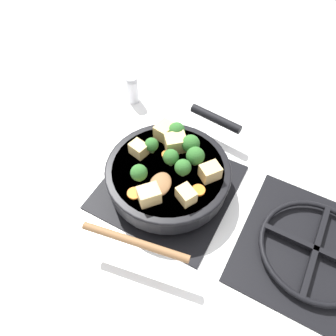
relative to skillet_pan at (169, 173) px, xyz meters
The scene contains 22 objects.
ground_plane 0.06m from the skillet_pan, ahead, with size 2.40×2.40×0.00m, color white.
front_burner_grate 0.04m from the skillet_pan, ahead, with size 0.31×0.31×0.03m.
rear_burner_grate 0.36m from the skillet_pan, 89.65° to the left, with size 0.31×0.31×0.03m.
skillet_pan is the anchor object (origin of this frame).
wooden_spoon 0.14m from the skillet_pan, ahead, with size 0.21×0.22×0.02m.
tofu_cube_center_large 0.10m from the skillet_pan, 52.08° to the left, with size 0.04×0.03×0.03m, color #DBB770.
tofu_cube_near_handle 0.10m from the skillet_pan, 103.07° to the left, with size 0.04×0.03×0.03m, color #DBB770.
tofu_cube_east_chunk 0.11m from the skillet_pan, ahead, with size 0.05×0.04×0.04m, color #DBB770.
tofu_cube_west_chunk 0.07m from the skillet_pan, 166.92° to the right, with size 0.05×0.04×0.04m, color #DBB770.
tofu_cube_back_piece 0.11m from the skillet_pan, 145.40° to the right, with size 0.05×0.04×0.04m, color #DBB770.
tofu_cube_front_piece 0.09m from the skillet_pan, 92.29° to the right, with size 0.04×0.03×0.03m, color #DBB770.
broccoli_floret_near_spoon 0.11m from the skillet_pan, 163.31° to the right, with size 0.04×0.04×0.05m.
broccoli_floret_center_top 0.08m from the skillet_pan, 111.72° to the right, with size 0.03×0.03×0.04m.
broccoli_floret_east_rim 0.06m from the skillet_pan, 83.13° to the left, with size 0.04×0.04×0.05m.
broccoli_floret_west_rim 0.09m from the skillet_pan, 161.66° to the left, with size 0.04×0.04×0.05m.
broccoli_floret_north_edge 0.05m from the skillet_pan, behind, with size 0.04×0.04×0.04m.
broccoli_floret_south_cluster 0.08m from the skillet_pan, 129.46° to the left, with size 0.04×0.04×0.05m.
broccoli_floret_mid_floret 0.09m from the skillet_pan, 32.89° to the right, with size 0.04×0.04×0.05m.
carrot_slice_orange_thin 0.11m from the skillet_pan, 16.88° to the right, with size 0.03×0.03×0.01m, color orange.
carrot_slice_near_center 0.10m from the skillet_pan, 73.97° to the left, with size 0.03×0.03×0.01m, color orange.
carrot_slice_edge_slice 0.04m from the skillet_pan, 142.20° to the right, with size 0.02×0.02×0.01m, color orange.
salt_shaker 0.34m from the skillet_pan, 132.78° to the right, with size 0.04×0.04×0.09m.
Camera 1 is at (0.40, 0.22, 0.68)m, focal length 35.00 mm.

